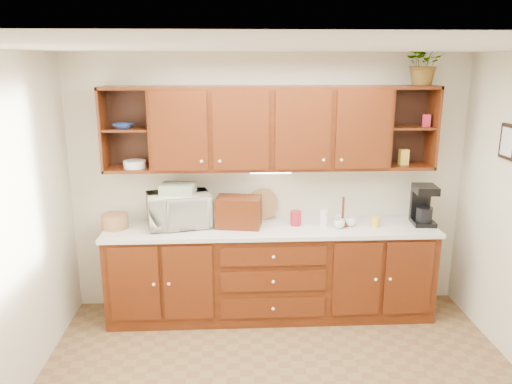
{
  "coord_description": "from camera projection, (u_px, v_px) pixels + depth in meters",
  "views": [
    {
      "loc": [
        -0.38,
        -3.19,
        2.51
      ],
      "look_at": [
        -0.16,
        1.15,
        1.37
      ],
      "focal_mm": 35.0,
      "sensor_mm": 36.0,
      "label": 1
    }
  ],
  "objects": [
    {
      "name": "ceiling",
      "position": [
        292.0,
        47.0,
        3.08
      ],
      "size": [
        4.0,
        4.0,
        0.0
      ],
      "primitive_type": "plane",
      "rotation": [
        3.14,
        0.0,
        0.0
      ],
      "color": "white",
      "rests_on": "back_wall"
    },
    {
      "name": "back_wall",
      "position": [
        269.0,
        184.0,
        5.1
      ],
      "size": [
        4.0,
        0.0,
        4.0
      ],
      "primitive_type": "plane",
      "rotation": [
        1.57,
        0.0,
        0.0
      ],
      "color": "beige",
      "rests_on": "floor"
    },
    {
      "name": "base_cabinets",
      "position": [
        271.0,
        272.0,
        5.03
      ],
      "size": [
        3.2,
        0.6,
        0.9
      ],
      "primitive_type": "cube",
      "color": "#3B1606",
      "rests_on": "floor"
    },
    {
      "name": "countertop",
      "position": [
        271.0,
        229.0,
        4.9
      ],
      "size": [
        3.24,
        0.64,
        0.04
      ],
      "primitive_type": "cube",
      "color": "white",
      "rests_on": "base_cabinets"
    },
    {
      "name": "upper_cabinets",
      "position": [
        272.0,
        128.0,
        4.8
      ],
      "size": [
        3.2,
        0.33,
        0.8
      ],
      "color": "#3B1606",
      "rests_on": "back_wall"
    },
    {
      "name": "undercabinet_light",
      "position": [
        271.0,
        172.0,
        4.85
      ],
      "size": [
        0.4,
        0.05,
        0.02
      ],
      "primitive_type": "cube",
      "color": "white",
      "rests_on": "upper_cabinets"
    },
    {
      "name": "framed_picture",
      "position": [
        509.0,
        142.0,
        4.24
      ],
      "size": [
        0.03,
        0.24,
        0.3
      ],
      "primitive_type": "cube",
      "color": "black",
      "rests_on": "right_wall"
    },
    {
      "name": "wicker_basket",
      "position": [
        115.0,
        221.0,
        4.84
      ],
      "size": [
        0.33,
        0.33,
        0.14
      ],
      "primitive_type": "cylinder",
      "rotation": [
        0.0,
        0.0,
        0.32
      ],
      "color": "#A17343",
      "rests_on": "countertop"
    },
    {
      "name": "microwave",
      "position": [
        179.0,
        210.0,
        4.88
      ],
      "size": [
        0.67,
        0.53,
        0.33
      ],
      "primitive_type": "imported",
      "rotation": [
        0.0,
        0.0,
        0.23
      ],
      "color": "beige",
      "rests_on": "countertop"
    },
    {
      "name": "towel_stack",
      "position": [
        178.0,
        189.0,
        4.82
      ],
      "size": [
        0.35,
        0.28,
        0.1
      ],
      "primitive_type": "cube",
      "rotation": [
        0.0,
        0.0,
        -0.13
      ],
      "color": "#CACA5F",
      "rests_on": "microwave"
    },
    {
      "name": "wine_bottle",
      "position": [
        190.0,
        208.0,
        4.96
      ],
      "size": [
        0.09,
        0.09,
        0.32
      ],
      "primitive_type": "cylinder",
      "rotation": [
        0.0,
        0.0,
        -0.26
      ],
      "color": "black",
      "rests_on": "countertop"
    },
    {
      "name": "woven_tray",
      "position": [
        263.0,
        218.0,
        5.13
      ],
      "size": [
        0.33,
        0.12,
        0.32
      ],
      "primitive_type": "cylinder",
      "rotation": [
        1.36,
        0.0,
        0.11
      ],
      "color": "#A17343",
      "rests_on": "countertop"
    },
    {
      "name": "bread_box",
      "position": [
        239.0,
        212.0,
        4.86
      ],
      "size": [
        0.47,
        0.34,
        0.3
      ],
      "primitive_type": "cube",
      "rotation": [
        0.0,
        0.0,
        -0.17
      ],
      "color": "#3B1606",
      "rests_on": "countertop"
    },
    {
      "name": "mug_tree",
      "position": [
        342.0,
        221.0,
        4.91
      ],
      "size": [
        0.25,
        0.26,
        0.3
      ],
      "rotation": [
        0.0,
        0.0,
        -0.1
      ],
      "color": "#3B1606",
      "rests_on": "countertop"
    },
    {
      "name": "canister_red",
      "position": [
        296.0,
        218.0,
        4.93
      ],
      "size": [
        0.14,
        0.14,
        0.14
      ],
      "primitive_type": "cylinder",
      "rotation": [
        0.0,
        0.0,
        0.36
      ],
      "color": "#AE192B",
      "rests_on": "countertop"
    },
    {
      "name": "canister_white",
      "position": [
        324.0,
        218.0,
        4.88
      ],
      "size": [
        0.09,
        0.09,
        0.17
      ],
      "primitive_type": "cylinder",
      "rotation": [
        0.0,
        0.0,
        0.29
      ],
      "color": "white",
      "rests_on": "countertop"
    },
    {
      "name": "canister_yellow",
      "position": [
        375.0,
        222.0,
        4.87
      ],
      "size": [
        0.11,
        0.11,
        0.11
      ],
      "primitive_type": "cylinder",
      "rotation": [
        0.0,
        0.0,
        -0.36
      ],
      "color": "gold",
      "rests_on": "countertop"
    },
    {
      "name": "coffee_maker",
      "position": [
        423.0,
        205.0,
        4.95
      ],
      "size": [
        0.24,
        0.29,
        0.4
      ],
      "rotation": [
        0.0,
        0.0,
        -0.09
      ],
      "color": "black",
      "rests_on": "countertop"
    },
    {
      "name": "bowl_stack",
      "position": [
        123.0,
        126.0,
        4.7
      ],
      "size": [
        0.22,
        0.22,
        0.05
      ],
      "primitive_type": "imported",
      "rotation": [
        0.0,
        0.0,
        -0.2
      ],
      "color": "navy",
      "rests_on": "upper_cabinets"
    },
    {
      "name": "plate_stack",
      "position": [
        135.0,
        164.0,
        4.8
      ],
      "size": [
        0.21,
        0.21,
        0.07
      ],
      "primitive_type": "cylinder",
      "rotation": [
        0.0,
        0.0,
        0.0
      ],
      "color": "white",
      "rests_on": "upper_cabinets"
    },
    {
      "name": "pantry_box_yellow",
      "position": [
        404.0,
        157.0,
        4.93
      ],
      "size": [
        0.09,
        0.07,
        0.15
      ],
      "primitive_type": "cube",
      "rotation": [
        0.0,
        0.0,
        0.09
      ],
      "color": "gold",
      "rests_on": "upper_cabinets"
    },
    {
      "name": "pantry_box_red",
      "position": [
        427.0,
        120.0,
        4.84
      ],
      "size": [
        0.1,
        0.09,
        0.12
      ],
      "primitive_type": "cube",
      "rotation": [
        0.0,
        0.0,
        -0.39
      ],
      "color": "#AE192B",
      "rests_on": "upper_cabinets"
    },
    {
      "name": "potted_plant",
      "position": [
        425.0,
        63.0,
        4.66
      ],
      "size": [
        0.4,
        0.35,
        0.42
      ],
      "primitive_type": "imported",
      "rotation": [
        0.0,
        0.0,
        -0.06
      ],
      "color": "#999999",
      "rests_on": "upper_cabinets"
    }
  ]
}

